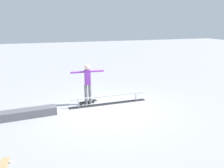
{
  "coord_description": "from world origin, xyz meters",
  "views": [
    {
      "loc": [
        2.4,
        8.19,
        3.39
      ],
      "look_at": [
        -0.28,
        -0.08,
        1.0
      ],
      "focal_mm": 37.06,
      "sensor_mm": 36.0,
      "label": 1
    }
  ],
  "objects_px": {
    "grind_rail": "(108,100)",
    "skate_ledge": "(21,114)",
    "skateboard_main": "(88,102)",
    "loose_skateboard_natural": "(3,167)",
    "skater_main": "(88,81)"
  },
  "relations": [
    {
      "from": "grind_rail",
      "to": "skate_ledge",
      "type": "distance_m",
      "value": 3.43
    },
    {
      "from": "grind_rail",
      "to": "skater_main",
      "type": "distance_m",
      "value": 1.18
    },
    {
      "from": "skateboard_main",
      "to": "loose_skateboard_natural",
      "type": "distance_m",
      "value": 4.79
    },
    {
      "from": "skateboard_main",
      "to": "loose_skateboard_natural",
      "type": "xyz_separation_m",
      "value": [
        2.86,
        3.84,
        0.0
      ]
    },
    {
      "from": "skate_ledge",
      "to": "skater_main",
      "type": "xyz_separation_m",
      "value": [
        -2.59,
        -0.68,
        0.84
      ]
    },
    {
      "from": "skate_ledge",
      "to": "skateboard_main",
      "type": "distance_m",
      "value": 2.7
    },
    {
      "from": "loose_skateboard_natural",
      "to": "skateboard_main",
      "type": "bearing_deg",
      "value": -31.54
    },
    {
      "from": "grind_rail",
      "to": "skate_ledge",
      "type": "bearing_deg",
      "value": 6.0
    },
    {
      "from": "skater_main",
      "to": "skate_ledge",
      "type": "bearing_deg",
      "value": -164.11
    },
    {
      "from": "grind_rail",
      "to": "loose_skateboard_natural",
      "type": "xyz_separation_m",
      "value": [
        3.67,
        3.51,
        -0.09
      ]
    },
    {
      "from": "grind_rail",
      "to": "skate_ledge",
      "type": "xyz_separation_m",
      "value": [
        3.4,
        0.43,
        -0.02
      ]
    },
    {
      "from": "loose_skateboard_natural",
      "to": "skate_ledge",
      "type": "bearing_deg",
      "value": 0.09
    },
    {
      "from": "skateboard_main",
      "to": "loose_skateboard_natural",
      "type": "bearing_deg",
      "value": 39.33
    },
    {
      "from": "grind_rail",
      "to": "skate_ledge",
      "type": "height_order",
      "value": "grind_rail"
    },
    {
      "from": "skater_main",
      "to": "loose_skateboard_natural",
      "type": "xyz_separation_m",
      "value": [
        2.86,
        3.76,
        -0.91
      ]
    }
  ]
}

